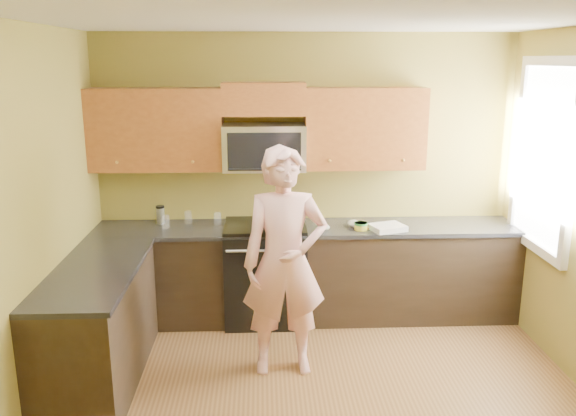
{
  "coord_description": "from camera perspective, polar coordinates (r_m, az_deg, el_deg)",
  "views": [
    {
      "loc": [
        -0.42,
        -3.64,
        2.46
      ],
      "look_at": [
        -0.2,
        1.3,
        1.2
      ],
      "focal_mm": 36.74,
      "sensor_mm": 36.0,
      "label": 1
    }
  ],
  "objects": [
    {
      "name": "ceiling",
      "position": [
        3.68,
        4.23,
        18.01
      ],
      "size": [
        4.0,
        4.0,
        0.0
      ],
      "primitive_type": "plane",
      "rotation": [
        3.14,
        0.0,
        0.0
      ],
      "color": "white",
      "rests_on": "ground"
    },
    {
      "name": "wall_back",
      "position": [
        5.77,
        1.68,
        3.18
      ],
      "size": [
        4.0,
        0.0,
        4.0
      ],
      "primitive_type": "plane",
      "rotation": [
        1.57,
        0.0,
        0.0
      ],
      "color": "olive",
      "rests_on": "ground"
    },
    {
      "name": "wall_front",
      "position": [
        2.03,
        10.47,
        -19.11
      ],
      "size": [
        4.0,
        0.0,
        4.0
      ],
      "primitive_type": "plane",
      "rotation": [
        -1.57,
        0.0,
        0.0
      ],
      "color": "olive",
      "rests_on": "ground"
    },
    {
      "name": "wall_left",
      "position": [
        4.12,
        -25.0,
        -2.7
      ],
      "size": [
        0.0,
        4.0,
        4.0
      ],
      "primitive_type": "plane",
      "rotation": [
        1.57,
        0.0,
        1.57
      ],
      "color": "olive",
      "rests_on": "ground"
    },
    {
      "name": "cabinet_back_run",
      "position": [
        5.73,
        1.83,
        -6.38
      ],
      "size": [
        4.0,
        0.6,
        0.88
      ],
      "primitive_type": "cube",
      "color": "black",
      "rests_on": "floor"
    },
    {
      "name": "cabinet_left_run",
      "position": [
        4.87,
        -17.87,
        -10.95
      ],
      "size": [
        0.6,
        1.6,
        0.88
      ],
      "primitive_type": "cube",
      "color": "black",
      "rests_on": "floor"
    },
    {
      "name": "countertop_back",
      "position": [
        5.57,
        1.88,
        -1.98
      ],
      "size": [
        4.0,
        0.62,
        0.04
      ],
      "primitive_type": "cube",
      "color": "black",
      "rests_on": "cabinet_back_run"
    },
    {
      "name": "countertop_left",
      "position": [
        4.69,
        -18.18,
        -5.86
      ],
      "size": [
        0.62,
        1.6,
        0.04
      ],
      "primitive_type": "cube",
      "color": "black",
      "rests_on": "cabinet_left_run"
    },
    {
      "name": "stove",
      "position": [
        5.68,
        -2.2,
        -6.2
      ],
      "size": [
        0.76,
        0.65,
        0.95
      ],
      "primitive_type": null,
      "color": "black",
      "rests_on": "floor"
    },
    {
      "name": "microwave",
      "position": [
        5.54,
        -2.31,
        3.76
      ],
      "size": [
        0.76,
        0.4,
        0.42
      ],
      "primitive_type": null,
      "color": "silver",
      "rests_on": "wall_back"
    },
    {
      "name": "upper_cab_left",
      "position": [
        5.65,
        -12.41,
        3.66
      ],
      "size": [
        1.22,
        0.33,
        0.75
      ],
      "primitive_type": null,
      "color": "brown",
      "rests_on": "wall_back"
    },
    {
      "name": "upper_cab_right",
      "position": [
        5.65,
        7.29,
        3.87
      ],
      "size": [
        1.12,
        0.33,
        0.75
      ],
      "primitive_type": null,
      "color": "brown",
      "rests_on": "wall_back"
    },
    {
      "name": "upper_cab_over_mw",
      "position": [
        5.49,
        -2.38,
        10.51
      ],
      "size": [
        0.76,
        0.33,
        0.3
      ],
      "primitive_type": "cube",
      "color": "brown",
      "rests_on": "wall_back"
    },
    {
      "name": "window",
      "position": [
        5.47,
        23.61,
        4.57
      ],
      "size": [
        0.06,
        1.06,
        1.66
      ],
      "primitive_type": null,
      "color": "white",
      "rests_on": "wall_right"
    },
    {
      "name": "woman",
      "position": [
        4.62,
        -0.31,
        -5.28
      ],
      "size": [
        0.69,
        0.47,
        1.83
      ],
      "primitive_type": "imported",
      "rotation": [
        0.0,
        0.0,
        0.04
      ],
      "color": "#FB7D82",
      "rests_on": "floor"
    },
    {
      "name": "frying_pan",
      "position": [
        5.29,
        -2.11,
        -2.32
      ],
      "size": [
        0.28,
        0.45,
        0.06
      ],
      "primitive_type": null,
      "rotation": [
        0.0,
        0.0,
        0.06
      ],
      "color": "black",
      "rests_on": "stove"
    },
    {
      "name": "butter_tub",
      "position": [
        5.49,
        7.06,
        -2.12
      ],
      "size": [
        0.15,
        0.15,
        0.09
      ],
      "primitive_type": null,
      "rotation": [
        0.0,
        0.0,
        -0.28
      ],
      "color": "#FFF143",
      "rests_on": "countertop_back"
    },
    {
      "name": "toast_slice",
      "position": [
        5.57,
        7.79,
        -1.83
      ],
      "size": [
        0.14,
        0.14,
        0.01
      ],
      "primitive_type": "cube",
      "rotation": [
        0.0,
        0.0,
        0.33
      ],
      "color": "#B27F47",
      "rests_on": "countertop_back"
    },
    {
      "name": "napkin_a",
      "position": [
        5.43,
        3.48,
        -1.88
      ],
      "size": [
        0.12,
        0.13,
        0.06
      ],
      "primitive_type": "ellipsoid",
      "rotation": [
        0.0,
        0.0,
        -0.1
      ],
      "color": "silver",
      "rests_on": "countertop_back"
    },
    {
      "name": "napkin_b",
      "position": [
        5.57,
        6.36,
        -1.51
      ],
      "size": [
        0.13,
        0.14,
        0.07
      ],
      "primitive_type": "ellipsoid",
      "rotation": [
        0.0,
        0.0,
        -0.04
      ],
      "color": "silver",
      "rests_on": "countertop_back"
    },
    {
      "name": "dish_towel",
      "position": [
        5.51,
        9.61,
        -1.87
      ],
      "size": [
        0.36,
        0.32,
        0.05
      ],
      "primitive_type": "cube",
      "rotation": [
        0.0,
        0.0,
        0.32
      ],
      "color": "white",
      "rests_on": "countertop_back"
    },
    {
      "name": "travel_mug",
      "position": [
        5.79,
        -12.19,
        -1.48
      ],
      "size": [
        0.1,
        0.1,
        0.17
      ],
      "primitive_type": null,
      "rotation": [
        0.0,
        0.0,
        0.23
      ],
      "color": "silver",
      "rests_on": "countertop_back"
    },
    {
      "name": "glass_a",
      "position": [
        5.73,
        -9.64,
        -0.9
      ],
      "size": [
        0.08,
        0.08,
        0.12
      ],
      "primitive_type": "cylinder",
      "rotation": [
        0.0,
        0.0,
        0.17
      ],
      "color": "silver",
      "rests_on": "countertop_back"
    },
    {
      "name": "glass_b",
      "position": [
        5.62,
        -11.75,
        -1.3
      ],
      "size": [
        0.08,
        0.08,
        0.12
      ],
      "primitive_type": "cylinder",
      "rotation": [
        0.0,
        0.0,
        0.15
      ],
      "color": "silver",
      "rests_on": "countertop_back"
    },
    {
      "name": "glass_c",
      "position": [
        5.63,
        -6.83,
        -1.06
      ],
      "size": [
        0.09,
        0.09,
        0.12
      ],
      "primitive_type": "cylinder",
      "rotation": [
        0.0,
        0.0,
        0.37
      ],
      "color": "silver",
      "rests_on": "countertop_back"
    }
  ]
}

